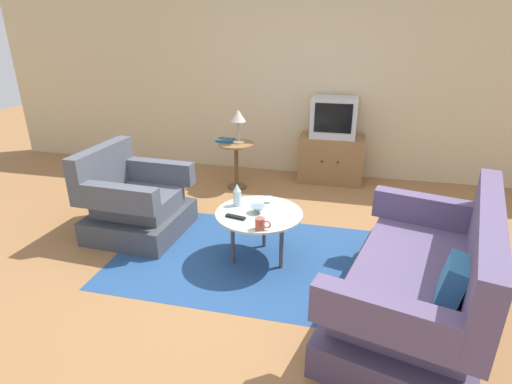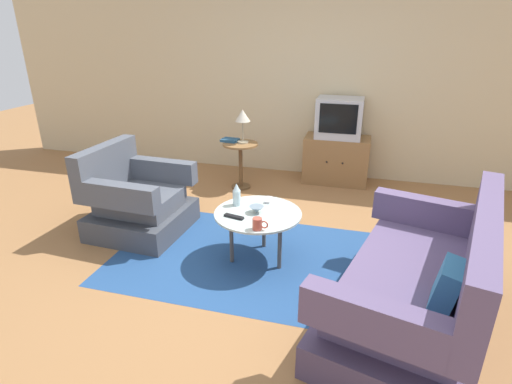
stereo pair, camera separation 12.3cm
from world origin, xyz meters
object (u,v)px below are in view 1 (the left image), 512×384
at_px(mug, 260,224).
at_px(side_table, 236,157).
at_px(tv_remote_dark, 235,217).
at_px(tv_remote_silver, 268,200).
at_px(couch, 421,285).
at_px(tv_stand, 331,159).
at_px(book, 225,140).
at_px(television, 334,117).
at_px(coffee_table, 259,217).
at_px(vase, 237,195).
at_px(table_lamp, 238,118).
at_px(armchair, 134,204).
at_px(bowl, 258,209).

bearing_deg(mug, side_table, 111.23).
distance_m(tv_remote_dark, tv_remote_silver, 0.46).
bearing_deg(couch, side_table, 56.16).
bearing_deg(tv_stand, book, -159.52).
height_order(side_table, tv_stand, tv_stand).
distance_m(television, mug, 2.55).
xyz_separation_m(coffee_table, side_table, (-0.67, 1.64, 0.00)).
distance_m(vase, book, 1.71).
relative_size(couch, table_lamp, 4.43).
relative_size(armchair, tv_remote_dark, 5.10).
distance_m(coffee_table, television, 2.28).
distance_m(tv_stand, table_lamp, 1.39).
height_order(tv_stand, television, television).
height_order(television, vase, television).
distance_m(couch, coffee_table, 1.39).
bearing_deg(coffee_table, television, 77.38).
distance_m(tv_stand, tv_remote_dark, 2.44).
height_order(tv_stand, table_lamp, table_lamp).
bearing_deg(armchair, book, 163.28).
height_order(coffee_table, book, book).
xyz_separation_m(couch, tv_stand, (-0.78, 2.74, 0.00)).
bearing_deg(television, tv_remote_silver, -103.57).
bearing_deg(couch, table_lamp, 55.42).
bearing_deg(tv_stand, tv_remote_silver, -103.56).
distance_m(television, bowl, 2.28).
bearing_deg(vase, bowl, -26.29).
height_order(side_table, tv_remote_dark, side_table).
height_order(side_table, tv_remote_silver, side_table).
bearing_deg(book, vase, -64.04).
distance_m(bowl, book, 1.89).
bearing_deg(couch, vase, 81.02).
relative_size(tv_stand, tv_remote_silver, 5.68).
height_order(armchair, side_table, armchair).
xyz_separation_m(side_table, vase, (0.45, -1.54, 0.14)).
bearing_deg(armchair, television, 139.48).
distance_m(table_lamp, bowl, 1.84).
relative_size(mug, book, 0.57).
xyz_separation_m(television, tv_remote_dark, (-0.66, -2.34, -0.40)).
bearing_deg(couch, bowl, 81.49).
distance_m(mug, tv_remote_dark, 0.29).
bearing_deg(tv_remote_silver, couch, 53.91).
relative_size(bowl, tv_remote_dark, 0.70).
relative_size(mug, bowl, 1.01).
xyz_separation_m(side_table, tv_stand, (1.16, 0.55, -0.11)).
bearing_deg(tv_stand, side_table, -154.86).
height_order(mug, tv_remote_dark, mug).
xyz_separation_m(tv_stand, vase, (-0.71, -2.09, 0.26)).
bearing_deg(side_table, vase, -73.72).
xyz_separation_m(bowl, book, (-0.82, 1.70, 0.12)).
bearing_deg(vase, tv_remote_silver, 33.49).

